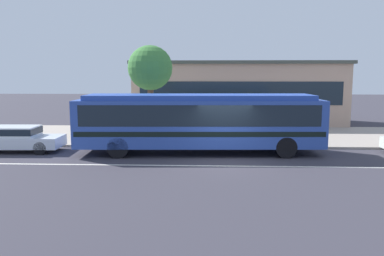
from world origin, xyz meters
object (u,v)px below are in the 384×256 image
(transit_bus, at_px, (199,119))
(pedestrian_waiting_near_sign, at_px, (225,123))
(bus_stop_sign, at_px, (276,117))
(street_tree_near_stop, at_px, (150,69))
(pedestrian_walking_along_curb, at_px, (148,122))
(sedan_behind_bus, at_px, (15,137))

(transit_bus, bearing_deg, pedestrian_waiting_near_sign, 67.74)
(pedestrian_waiting_near_sign, bearing_deg, bus_stop_sign, -27.66)
(pedestrian_waiting_near_sign, bearing_deg, street_tree_near_stop, 175.31)
(pedestrian_walking_along_curb, bearing_deg, pedestrian_waiting_near_sign, 0.21)
(pedestrian_waiting_near_sign, distance_m, bus_stop_sign, 3.09)
(pedestrian_walking_along_curb, xyz_separation_m, bus_stop_sign, (7.21, -1.40, 0.50))
(sedan_behind_bus, relative_size, pedestrian_walking_along_curb, 2.72)
(transit_bus, distance_m, pedestrian_waiting_near_sign, 3.81)
(bus_stop_sign, bearing_deg, pedestrian_waiting_near_sign, 152.34)
(street_tree_near_stop, bearing_deg, transit_bus, -52.15)
(sedan_behind_bus, height_order, street_tree_near_stop, street_tree_near_stop)
(transit_bus, distance_m, sedan_behind_bus, 9.44)
(pedestrian_waiting_near_sign, bearing_deg, transit_bus, -112.26)
(transit_bus, xyz_separation_m, sedan_behind_bus, (-9.39, 0.03, -0.98))
(transit_bus, xyz_separation_m, bus_stop_sign, (4.12, 2.07, -0.08))
(transit_bus, bearing_deg, street_tree_near_stop, 127.85)
(transit_bus, relative_size, pedestrian_waiting_near_sign, 7.32)
(pedestrian_waiting_near_sign, height_order, bus_stop_sign, bus_stop_sign)
(sedan_behind_bus, xyz_separation_m, pedestrian_walking_along_curb, (6.30, 3.43, 0.39))
(sedan_behind_bus, xyz_separation_m, bus_stop_sign, (13.51, 2.03, 0.89))
(sedan_behind_bus, relative_size, pedestrian_waiting_near_sign, 2.80)
(pedestrian_walking_along_curb, distance_m, street_tree_near_stop, 3.14)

